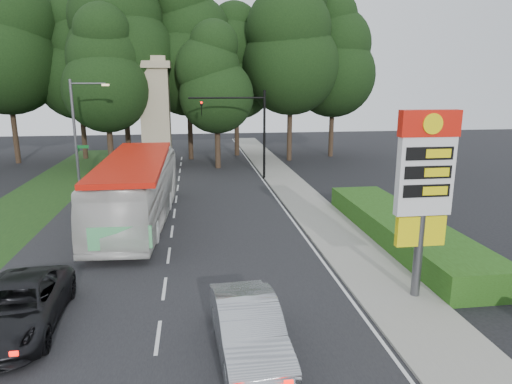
{
  "coord_description": "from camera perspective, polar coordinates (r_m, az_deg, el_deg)",
  "views": [
    {
      "loc": [
        1.28,
        -12.53,
        7.71
      ],
      "look_at": [
        4.43,
        10.33,
        2.2
      ],
      "focal_mm": 32.0,
      "sensor_mm": 36.0,
      "label": 1
    }
  ],
  "objects": [
    {
      "name": "suv_charcoal",
      "position": [
        16.78,
        -27.63,
        -12.6
      ],
      "size": [
        2.8,
        5.7,
        1.56
      ],
      "primitive_type": "imported",
      "rotation": [
        0.0,
        0.0,
        0.04
      ],
      "color": "black",
      "rests_on": "ground"
    },
    {
      "name": "gas_station_pylon",
      "position": [
        16.86,
        20.35,
        1.43
      ],
      "size": [
        2.1,
        0.45,
        6.85
      ],
      "color": "#59595E",
      "rests_on": "ground"
    },
    {
      "name": "ground",
      "position": [
        14.77,
        -12.29,
        -18.39
      ],
      "size": [
        120.0,
        120.0,
        0.0
      ],
      "primitive_type": "plane",
      "color": "black",
      "rests_on": "ground"
    },
    {
      "name": "tree_center_left",
      "position": [
        46.16,
        -16.49,
        18.27
      ],
      "size": [
        10.08,
        10.08,
        19.8
      ],
      "color": "#2D2116",
      "rests_on": "ground"
    },
    {
      "name": "grass_verge_left",
      "position": [
        33.28,
        -26.51,
        -1.39
      ],
      "size": [
        5.0,
        50.0,
        0.02
      ],
      "primitive_type": "cube",
      "color": "#193814",
      "rests_on": "ground"
    },
    {
      "name": "monument",
      "position": [
        42.73,
        -12.42,
        9.63
      ],
      "size": [
        3.0,
        3.0,
        10.05
      ],
      "color": "tan",
      "rests_on": "ground"
    },
    {
      "name": "streetlight_signs",
      "position": [
        35.66,
        -21.4,
        7.25
      ],
      "size": [
        2.75,
        0.98,
        8.0
      ],
      "color": "#59595E",
      "rests_on": "ground"
    },
    {
      "name": "tree_east_mid",
      "position": [
        46.69,
        4.4,
        17.87
      ],
      "size": [
        9.52,
        9.52,
        18.7
      ],
      "color": "#2D2116",
      "rests_on": "ground"
    },
    {
      "name": "tree_west_mid",
      "position": [
        50.73,
        -29.01,
        16.32
      ],
      "size": [
        9.8,
        9.8,
        19.25
      ],
      "color": "#2D2116",
      "rests_on": "ground"
    },
    {
      "name": "tree_east_near",
      "position": [
        49.79,
        -2.5,
        15.69
      ],
      "size": [
        8.12,
        8.12,
        15.95
      ],
      "color": "#2D2116",
      "rests_on": "ground"
    },
    {
      "name": "tree_monument_right",
      "position": [
        42.09,
        -4.97,
        13.79
      ],
      "size": [
        6.72,
        6.72,
        13.2
      ],
      "color": "#2D2116",
      "rests_on": "ground"
    },
    {
      "name": "sidewalk_right",
      "position": [
        26.69,
        8.2,
        -3.37
      ],
      "size": [
        3.0,
        80.0,
        0.12
      ],
      "primitive_type": "cube",
      "color": "gray",
      "rests_on": "ground"
    },
    {
      "name": "transit_bus",
      "position": [
        26.29,
        -14.65,
        0.14
      ],
      "size": [
        3.89,
        13.53,
        3.73
      ],
      "primitive_type": "imported",
      "rotation": [
        0.0,
        0.0,
        -0.06
      ],
      "color": "white",
      "rests_on": "ground"
    },
    {
      "name": "hedge",
      "position": [
        24.01,
        17.8,
        -4.46
      ],
      "size": [
        3.0,
        14.0,
        1.2
      ],
      "primitive_type": "cube",
      "color": "#224612",
      "rests_on": "ground"
    },
    {
      "name": "tree_west_near",
      "position": [
        50.85,
        -21.44,
        15.14
      ],
      "size": [
        8.4,
        8.4,
        16.5
      ],
      "color": "#2D2116",
      "rests_on": "ground"
    },
    {
      "name": "road_surface",
      "position": [
        25.74,
        -10.37,
        -4.2
      ],
      "size": [
        14.0,
        80.0,
        0.02
      ],
      "primitive_type": "cube",
      "color": "black",
      "rests_on": "ground"
    },
    {
      "name": "traffic_signal_mast",
      "position": [
        36.91,
        -0.99,
        8.71
      ],
      "size": [
        6.1,
        0.35,
        7.2
      ],
      "color": "black",
      "rests_on": "ground"
    },
    {
      "name": "tree_monument_left",
      "position": [
        42.17,
        -18.36,
        14.09
      ],
      "size": [
        7.28,
        7.28,
        14.3
      ],
      "color": "#2D2116",
      "rests_on": "ground"
    },
    {
      "name": "tree_far_east",
      "position": [
        49.82,
        9.74,
        16.28
      ],
      "size": [
        8.68,
        8.68,
        17.05
      ],
      "color": "#2D2116",
      "rests_on": "ground"
    },
    {
      "name": "tree_center_right",
      "position": [
        47.64,
        -8.56,
        17.27
      ],
      "size": [
        9.24,
        9.24,
        18.15
      ],
      "color": "#2D2116",
      "rests_on": "ground"
    },
    {
      "name": "sedan_silver",
      "position": [
        13.63,
        -0.93,
        -16.83
      ],
      "size": [
        2.07,
        5.2,
        1.68
      ],
      "primitive_type": "imported",
      "rotation": [
        0.0,
        0.0,
        0.06
      ],
      "color": "#A2A5AA",
      "rests_on": "ground"
    }
  ]
}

